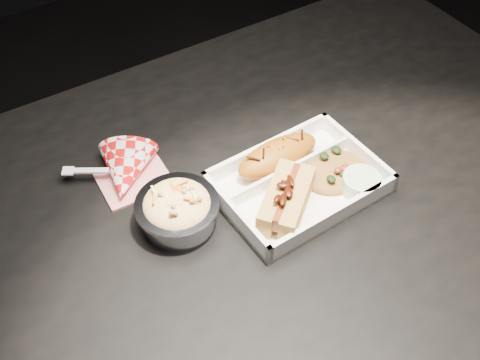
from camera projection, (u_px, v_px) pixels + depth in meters
name	position (u px, v px, depth m)	size (l,w,h in m)	color
dining_table	(271.00, 219.00, 1.03)	(1.20, 0.80, 0.75)	black
food_tray	(298.00, 185.00, 0.95)	(0.26, 0.19, 0.04)	white
fried_pastry	(278.00, 156.00, 0.97)	(0.15, 0.06, 0.05)	#A65B10
hotdog	(286.00, 198.00, 0.90)	(0.14, 0.13, 0.06)	gold
fried_rice_mound	(335.00, 167.00, 0.96)	(0.11, 0.09, 0.03)	#A56B30
cupcake_liner	(361.00, 184.00, 0.93)	(0.06, 0.06, 0.03)	beige
foil_coleslaw_cup	(177.00, 209.00, 0.89)	(0.13, 0.13, 0.07)	silver
napkin_fork	(125.00, 172.00, 0.96)	(0.16, 0.15, 0.10)	red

